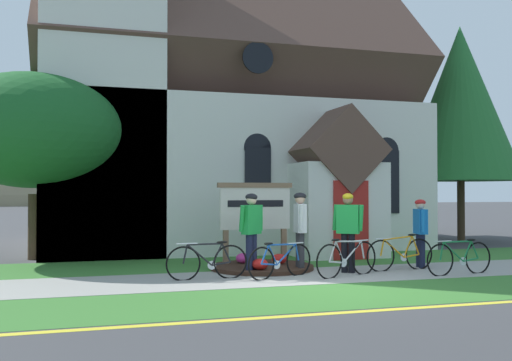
{
  "coord_description": "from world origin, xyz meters",
  "views": [
    {
      "loc": [
        -4.43,
        -10.1,
        1.81
      ],
      "look_at": [
        -0.33,
        3.83,
        2.09
      ],
      "focal_mm": 40.21,
      "sensor_mm": 36.0,
      "label": 1
    }
  ],
  "objects_px": {
    "church_sign": "(255,210)",
    "bicycle_white": "(280,261)",
    "bicycle_blue": "(400,254)",
    "yard_deciduous_tree": "(34,131)",
    "cyclist_in_red_jersey": "(300,224)",
    "bicycle_silver": "(460,258)",
    "cyclist_in_blue_jersey": "(420,228)",
    "cyclist_in_orange_jersey": "(348,226)",
    "roadside_conifer": "(460,103)",
    "bicycle_orange": "(207,261)",
    "cyclist_in_yellow_jersey": "(251,226)",
    "bicycle_red": "(347,259)"
  },
  "relations": [
    {
      "from": "cyclist_in_yellow_jersey",
      "to": "cyclist_in_orange_jersey",
      "type": "bearing_deg",
      "value": -12.23
    },
    {
      "from": "cyclist_in_yellow_jersey",
      "to": "yard_deciduous_tree",
      "type": "distance_m",
      "value": 6.83
    },
    {
      "from": "church_sign",
      "to": "yard_deciduous_tree",
      "type": "height_order",
      "value": "yard_deciduous_tree"
    },
    {
      "from": "cyclist_in_blue_jersey",
      "to": "cyclist_in_orange_jersey",
      "type": "bearing_deg",
      "value": -171.29
    },
    {
      "from": "bicycle_silver",
      "to": "bicycle_blue",
      "type": "xyz_separation_m",
      "value": [
        -0.88,
        0.97,
        0.01
      ]
    },
    {
      "from": "bicycle_white",
      "to": "bicycle_blue",
      "type": "bearing_deg",
      "value": 5.49
    },
    {
      "from": "bicycle_silver",
      "to": "cyclist_in_orange_jersey",
      "type": "bearing_deg",
      "value": 157.1
    },
    {
      "from": "church_sign",
      "to": "cyclist_in_blue_jersey",
      "type": "distance_m",
      "value": 3.95
    },
    {
      "from": "cyclist_in_red_jersey",
      "to": "yard_deciduous_tree",
      "type": "relative_size",
      "value": 0.36
    },
    {
      "from": "bicycle_blue",
      "to": "roadside_conifer",
      "type": "xyz_separation_m",
      "value": [
        6.01,
        6.01,
        4.61
      ]
    },
    {
      "from": "bicycle_red",
      "to": "yard_deciduous_tree",
      "type": "distance_m",
      "value": 8.96
    },
    {
      "from": "cyclist_in_orange_jersey",
      "to": "bicycle_silver",
      "type": "bearing_deg",
      "value": -22.9
    },
    {
      "from": "church_sign",
      "to": "cyclist_in_red_jersey",
      "type": "bearing_deg",
      "value": -58.03
    },
    {
      "from": "yard_deciduous_tree",
      "to": "cyclist_in_blue_jersey",
      "type": "bearing_deg",
      "value": -25.88
    },
    {
      "from": "church_sign",
      "to": "bicycle_white",
      "type": "distance_m",
      "value": 2.17
    },
    {
      "from": "bicycle_blue",
      "to": "yard_deciduous_tree",
      "type": "xyz_separation_m",
      "value": [
        -8.27,
        4.62,
        3.04
      ]
    },
    {
      "from": "bicycle_orange",
      "to": "roadside_conifer",
      "type": "distance_m",
      "value": 13.0
    },
    {
      "from": "bicycle_silver",
      "to": "cyclist_in_blue_jersey",
      "type": "height_order",
      "value": "cyclist_in_blue_jersey"
    },
    {
      "from": "bicycle_silver",
      "to": "bicycle_blue",
      "type": "height_order",
      "value": "bicycle_blue"
    },
    {
      "from": "bicycle_blue",
      "to": "cyclist_in_yellow_jersey",
      "type": "height_order",
      "value": "cyclist_in_yellow_jersey"
    },
    {
      "from": "bicycle_white",
      "to": "bicycle_orange",
      "type": "height_order",
      "value": "bicycle_orange"
    },
    {
      "from": "bicycle_blue",
      "to": "roadside_conifer",
      "type": "relative_size",
      "value": 0.23
    },
    {
      "from": "cyclist_in_yellow_jersey",
      "to": "yard_deciduous_tree",
      "type": "bearing_deg",
      "value": 139.0
    },
    {
      "from": "bicycle_silver",
      "to": "cyclist_in_yellow_jersey",
      "type": "xyz_separation_m",
      "value": [
        -4.31,
        1.39,
        0.68
      ]
    },
    {
      "from": "bicycle_red",
      "to": "cyclist_in_orange_jersey",
      "type": "bearing_deg",
      "value": 61.52
    },
    {
      "from": "cyclist_in_red_jersey",
      "to": "bicycle_silver",
      "type": "bearing_deg",
      "value": -24.86
    },
    {
      "from": "cyclist_in_orange_jersey",
      "to": "yard_deciduous_tree",
      "type": "relative_size",
      "value": 0.36
    },
    {
      "from": "cyclist_in_red_jersey",
      "to": "bicycle_orange",
      "type": "bearing_deg",
      "value": -165.94
    },
    {
      "from": "bicycle_blue",
      "to": "bicycle_red",
      "type": "bearing_deg",
      "value": -162.25
    },
    {
      "from": "bicycle_red",
      "to": "bicycle_orange",
      "type": "distance_m",
      "value": 2.96
    },
    {
      "from": "bicycle_red",
      "to": "cyclist_in_blue_jersey",
      "type": "bearing_deg",
      "value": 18.84
    },
    {
      "from": "bicycle_orange",
      "to": "bicycle_blue",
      "type": "height_order",
      "value": "bicycle_blue"
    },
    {
      "from": "cyclist_in_red_jersey",
      "to": "yard_deciduous_tree",
      "type": "xyz_separation_m",
      "value": [
        -6.0,
        4.14,
        2.36
      ]
    },
    {
      "from": "roadside_conifer",
      "to": "bicycle_white",
      "type": "bearing_deg",
      "value": -145.07
    },
    {
      "from": "cyclist_in_orange_jersey",
      "to": "roadside_conifer",
      "type": "xyz_separation_m",
      "value": [
        7.34,
        6.05,
        3.94
      ]
    },
    {
      "from": "bicycle_silver",
      "to": "cyclist_in_red_jersey",
      "type": "height_order",
      "value": "cyclist_in_red_jersey"
    },
    {
      "from": "church_sign",
      "to": "bicycle_orange",
      "type": "height_order",
      "value": "church_sign"
    },
    {
      "from": "church_sign",
      "to": "cyclist_in_orange_jersey",
      "type": "distance_m",
      "value": 2.37
    },
    {
      "from": "bicycle_silver",
      "to": "roadside_conifer",
      "type": "xyz_separation_m",
      "value": [
        5.14,
        6.98,
        4.62
      ]
    },
    {
      "from": "church_sign",
      "to": "cyclist_in_orange_jersey",
      "type": "xyz_separation_m",
      "value": [
        1.66,
        -1.68,
        -0.3
      ]
    },
    {
      "from": "cyclist_in_blue_jersey",
      "to": "cyclist_in_red_jersey",
      "type": "bearing_deg",
      "value": 175.89
    },
    {
      "from": "cyclist_in_orange_jersey",
      "to": "cyclist_in_red_jersey",
      "type": "bearing_deg",
      "value": 150.76
    },
    {
      "from": "bicycle_blue",
      "to": "bicycle_orange",
      "type": "bearing_deg",
      "value": -179.03
    },
    {
      "from": "bicycle_orange",
      "to": "bicycle_blue",
      "type": "distance_m",
      "value": 4.51
    },
    {
      "from": "bicycle_white",
      "to": "cyclist_in_blue_jersey",
      "type": "height_order",
      "value": "cyclist_in_blue_jersey"
    },
    {
      "from": "cyclist_in_red_jersey",
      "to": "bicycle_blue",
      "type": "bearing_deg",
      "value": -12.09
    },
    {
      "from": "bicycle_silver",
      "to": "cyclist_in_yellow_jersey",
      "type": "distance_m",
      "value": 4.57
    },
    {
      "from": "bicycle_blue",
      "to": "yard_deciduous_tree",
      "type": "distance_m",
      "value": 9.95
    },
    {
      "from": "church_sign",
      "to": "cyclist_in_yellow_jersey",
      "type": "xyz_separation_m",
      "value": [
        -0.45,
        -1.22,
        -0.3
      ]
    },
    {
      "from": "cyclist_in_yellow_jersey",
      "to": "cyclist_in_red_jersey",
      "type": "bearing_deg",
      "value": 3.39
    }
  ]
}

